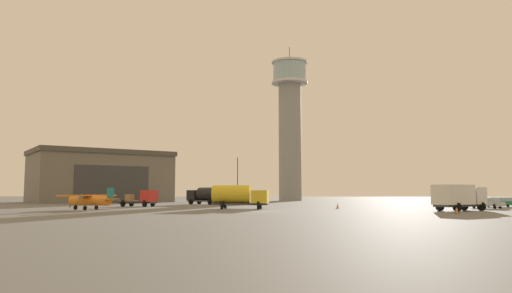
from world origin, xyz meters
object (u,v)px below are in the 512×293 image
at_px(truck_fuel_tanker_black, 206,195).
at_px(airplane_orange, 90,200).
at_px(truck_box_white, 459,196).
at_px(traffic_cone_near_right, 338,206).
at_px(car_silver, 487,203).
at_px(truck_fuel_tanker_yellow, 239,196).
at_px(car_green, 502,202).
at_px(light_post_west, 238,175).
at_px(traffic_cone_near_left, 457,210).
at_px(control_tower, 290,120).
at_px(truck_flatbed_red, 142,199).

bearing_deg(truck_fuel_tanker_black, airplane_orange, 102.98).
height_order(truck_box_white, traffic_cone_near_right, truck_box_white).
bearing_deg(airplane_orange, car_silver, -151.83).
height_order(truck_fuel_tanker_yellow, traffic_cone_near_right, truck_fuel_tanker_yellow).
bearing_deg(car_green, traffic_cone_near_right, 10.85).
bearing_deg(airplane_orange, truck_fuel_tanker_black, -91.18).
bearing_deg(truck_fuel_tanker_black, traffic_cone_near_right, 169.48).
bearing_deg(car_green, truck_fuel_tanker_yellow, 9.53).
relative_size(light_post_west, traffic_cone_near_left, 15.11).
bearing_deg(truck_box_white, car_silver, 16.80).
distance_m(truck_box_white, car_silver, 11.54).
height_order(control_tower, car_silver, control_tower).
relative_size(airplane_orange, light_post_west, 0.88).
bearing_deg(car_green, control_tower, -66.19).
distance_m(control_tower, airplane_orange, 74.70).
relative_size(control_tower, airplane_orange, 4.55).
distance_m(truck_box_white, light_post_west, 58.64).
bearing_deg(truck_flatbed_red, car_silver, 8.45).
distance_m(truck_box_white, traffic_cone_near_left, 6.95).
relative_size(control_tower, truck_flatbed_red, 6.71).
height_order(truck_flatbed_red, traffic_cone_near_left, truck_flatbed_red).
distance_m(airplane_orange, car_green, 56.11).
xyz_separation_m(control_tower, truck_box_white, (18.67, -68.22, -19.20)).
bearing_deg(light_post_west, car_green, -39.91).
bearing_deg(traffic_cone_near_right, truck_box_white, -32.31).
relative_size(truck_flatbed_red, truck_box_white, 0.86).
relative_size(truck_fuel_tanker_black, traffic_cone_near_left, 10.48).
bearing_deg(truck_flatbed_red, airplane_orange, -84.96).
xyz_separation_m(airplane_orange, traffic_cone_near_right, (30.14, 7.74, -0.87)).
xyz_separation_m(car_silver, traffic_cone_near_left, (-9.26, -15.63, -0.41)).
xyz_separation_m(airplane_orange, car_green, (54.12, 14.79, -0.49)).
xyz_separation_m(truck_fuel_tanker_yellow, truck_fuel_tanker_black, (-7.99, 22.02, -0.01)).
relative_size(truck_fuel_tanker_black, car_silver, 1.69).
distance_m(traffic_cone_near_left, traffic_cone_near_right, 17.78).
xyz_separation_m(truck_flatbed_red, car_green, (51.95, 1.17, -0.44)).
height_order(light_post_west, traffic_cone_near_left, light_post_west).
xyz_separation_m(airplane_orange, car_silver, (49.76, 8.91, -0.50)).
distance_m(truck_fuel_tanker_yellow, traffic_cone_near_left, 25.92).
distance_m(truck_fuel_tanker_black, car_green, 46.37).
distance_m(truck_flatbed_red, truck_box_white, 43.11).
distance_m(truck_box_white, truck_fuel_tanker_black, 43.26).
height_order(car_green, traffic_cone_near_right, car_green).
height_order(truck_fuel_tanker_yellow, truck_box_white, truck_fuel_tanker_yellow).
bearing_deg(control_tower, traffic_cone_near_left, -77.73).
height_order(control_tower, truck_fuel_tanker_black, control_tower).
height_order(airplane_orange, truck_flatbed_red, airplane_orange).
bearing_deg(truck_fuel_tanker_black, traffic_cone_near_left, 164.97).
height_order(airplane_orange, truck_box_white, truck_box_white).
bearing_deg(car_green, light_post_west, -45.45).
bearing_deg(truck_fuel_tanker_yellow, truck_fuel_tanker_black, 113.82).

